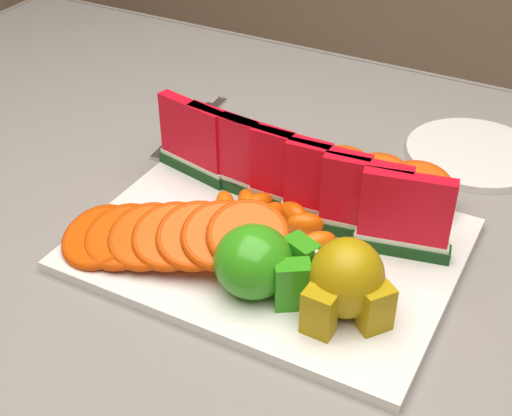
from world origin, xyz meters
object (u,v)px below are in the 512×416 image
Objects in this scene: side_plate at (474,153)px; fork at (189,127)px; apple_cluster at (261,263)px; pear_cluster at (347,282)px; platter at (270,244)px.

fork is at bearing -163.07° from side_plate.
side_plate is at bearing 71.79° from apple_cluster.
fork is (-0.34, 0.25, -0.05)m from pear_cluster.
apple_cluster is 0.09m from pear_cluster.
side_plate is (0.04, 0.37, -0.05)m from pear_cluster.
platter is 4.08× the size of pear_cluster.
platter reaches higher than fork.
pear_cluster is at bearing -95.68° from side_plate.
apple_cluster is at bearing -70.01° from platter.
platter is at bearing -116.56° from side_plate.
side_plate is at bearing 63.44° from platter.
apple_cluster is 0.57× the size of fork.
side_plate is 1.17× the size of fork.
fork is at bearing 143.41° from pear_cluster.
platter is 0.29m from fork.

